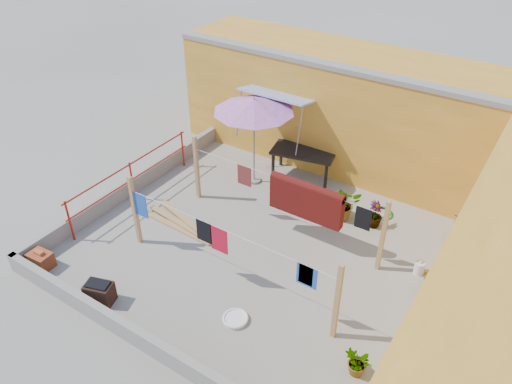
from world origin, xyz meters
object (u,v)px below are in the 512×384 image
patio_umbrella (254,106)px  plant_back_a (344,203)px  water_jug_a (419,268)px  white_basin (235,319)px  brazier (100,292)px  water_jug_b (453,245)px  green_hose (382,213)px  outdoor_table (303,153)px  brick_stack (41,260)px

patio_umbrella → plant_back_a: size_ratio=2.91×
water_jug_a → white_basin: bearing=-128.1°
brazier → patio_umbrella: bearing=88.6°
water_jug_b → green_hose: size_ratio=0.58×
patio_umbrella → green_hose: size_ratio=4.41×
outdoor_table → plant_back_a: plant_back_a is taller
outdoor_table → water_jug_a: size_ratio=5.48×
brazier → water_jug_b: 7.82m
brick_stack → water_jug_a: brick_stack is taller
patio_umbrella → brazier: bearing=-91.4°
water_jug_b → plant_back_a: (-2.63, -0.26, 0.29)m
outdoor_table → green_hose: (2.55, -0.46, -0.69)m
white_basin → water_jug_a: size_ratio=1.51×
patio_umbrella → green_hose: (3.54, 0.50, -2.23)m
outdoor_table → water_jug_b: (4.41, -0.88, -0.58)m
patio_umbrella → brick_stack: size_ratio=4.75×
water_jug_a → plant_back_a: 2.43m
brick_stack → plant_back_a: plant_back_a is taller
brick_stack → green_hose: (5.54, 5.94, -0.15)m
water_jug_b → water_jug_a: bearing=-108.6°
outdoor_table → white_basin: outdoor_table is taller
brick_stack → water_jug_a: bearing=31.8°
white_basin → green_hose: size_ratio=0.90×
water_jug_b → green_hose: (-1.86, 0.42, -0.11)m
patio_umbrella → water_jug_b: (5.40, 0.09, -2.12)m
water_jug_a → brazier: bearing=-139.8°
water_jug_b → brick_stack: bearing=-143.3°
plant_back_a → water_jug_a: bearing=-22.4°
brick_stack → plant_back_a: 7.11m
white_basin → plant_back_a: bearing=85.6°
green_hose → patio_umbrella: bearing=-171.9°
white_basin → water_jug_a: 4.14m
brick_stack → green_hose: 8.12m
brazier → white_basin: 2.80m
brazier → water_jug_a: size_ratio=1.86×
outdoor_table → water_jug_a: bearing=-27.2°
patio_umbrella → green_hose: patio_umbrella is taller
outdoor_table → brick_stack: size_ratio=3.51×
outdoor_table → water_jug_a: 4.55m
patio_umbrella → brick_stack: bearing=-110.2°
outdoor_table → water_jug_b: size_ratio=5.58×
patio_umbrella → outdoor_table: (0.99, 0.96, -1.54)m
outdoor_table → brick_stack: bearing=-115.1°
outdoor_table → water_jug_b: bearing=-11.3°
outdoor_table → plant_back_a: 2.13m
brick_stack → water_jug_b: 9.23m
green_hose → plant_back_a: plant_back_a is taller
water_jug_a → green_hose: bearing=132.5°
patio_umbrella → outdoor_table: size_ratio=1.35×
water_jug_a → water_jug_b: bearing=71.4°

